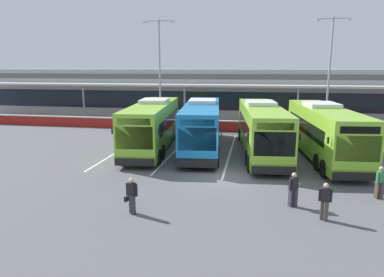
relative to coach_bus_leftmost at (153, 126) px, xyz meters
name	(u,v)px	position (x,y,z in m)	size (l,w,h in m)	color
ground_plane	(223,177)	(6.08, -6.35, -1.79)	(200.00, 200.00, 0.00)	#56565B
terminal_building	(242,92)	(6.08, 20.55, 1.23)	(70.00, 13.00, 6.00)	#B7B7B2
red_barrier_wall	(237,126)	(6.08, 8.15, -1.23)	(60.00, 0.40, 1.10)	maroon
coach_bus_leftmost	(153,126)	(0.00, 0.00, 0.00)	(3.98, 12.35, 3.78)	#8CC633
coach_bus_left_centre	(202,127)	(3.81, 0.33, 0.00)	(3.98, 12.35, 3.78)	#1972B7
coach_bus_centre	(261,130)	(8.29, -0.20, 0.00)	(3.98, 12.35, 3.78)	#8CC633
coach_bus_right_centre	(324,132)	(12.56, -0.55, 0.00)	(3.98, 12.35, 3.78)	#8CC633
bay_stripe_far_west	(124,148)	(-2.32, -0.35, -1.78)	(0.14, 13.00, 0.01)	silver
bay_stripe_west	(176,150)	(1.88, -0.35, -1.78)	(0.14, 13.00, 0.01)	silver
bay_stripe_mid_west	(230,152)	(6.08, -0.35, -1.78)	(0.14, 13.00, 0.01)	silver
bay_stripe_centre	(288,155)	(10.28, -0.35, -1.78)	(0.14, 13.00, 0.01)	silver
bay_stripe_mid_east	(350,158)	(14.48, -0.35, -1.78)	(0.14, 13.00, 0.01)	silver
pedestrian_with_handbag	(132,195)	(2.65, -12.05, -0.93)	(0.64, 0.41, 1.62)	#33333D
pedestrian_in_dark_coat	(380,181)	(13.82, -8.26, -0.91)	(0.49, 0.38, 1.62)	#4C4238
pedestrian_near_bin	(293,188)	(9.61, -10.02, -0.91)	(0.47, 0.42, 1.62)	#33333D
pedestrian_approaching_bus	(325,200)	(10.74, -11.25, -0.91)	(0.54, 0.33, 1.62)	#4C4238
lamp_post_west	(160,67)	(-2.09, 9.77, 4.50)	(3.24, 0.28, 11.00)	#9E9EA3
lamp_post_centre	(330,67)	(14.90, 11.07, 4.50)	(3.24, 0.28, 11.00)	#9E9EA3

